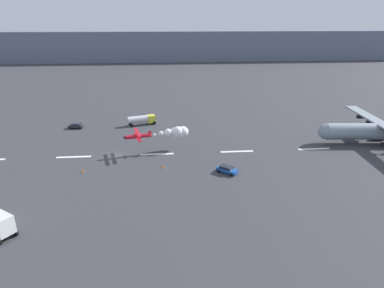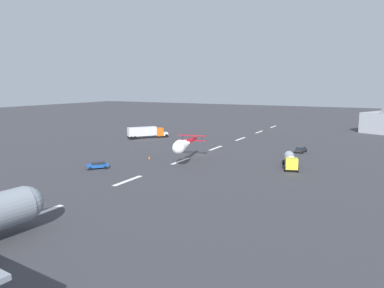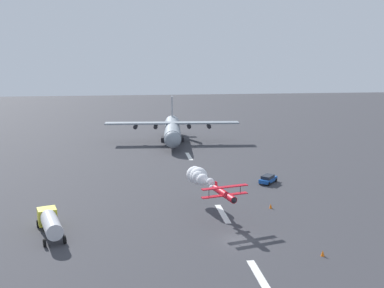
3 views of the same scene
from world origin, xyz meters
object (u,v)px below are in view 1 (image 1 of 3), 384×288
Objects in this scene: followme_car_yellow at (227,169)px; traffic_cone_near at (83,171)px; cargo_transport_plane at (376,131)px; fuel_tanker_truck at (142,119)px; airport_staff_sedan at (76,126)px; traffic_cone_far at (163,166)px; stunt_biplane_red at (173,132)px.

followme_car_yellow reaches higher than traffic_cone_near.
cargo_transport_plane is at bearing 8.75° from traffic_cone_near.
fuel_tanker_truck reaches higher than airport_staff_sedan.
traffic_cone_near is 1.00× the size of traffic_cone_far.
cargo_transport_plane is 8.26× the size of airport_staff_sedan.
stunt_biplane_red reaches higher than traffic_cone_far.
fuel_tanker_truck is 34.32m from traffic_cone_near.
traffic_cone_near is at bearing -149.87° from stunt_biplane_red.
cargo_transport_plane is 8.10× the size of followme_car_yellow.
stunt_biplane_red is 18.16m from followme_car_yellow.
fuel_tanker_truck is at bearing 100.92° from traffic_cone_far.
traffic_cone_near is (-71.39, -10.99, -3.12)m from cargo_transport_plane.
stunt_biplane_red is 11.59m from traffic_cone_far.
followme_car_yellow is at bearing -5.40° from traffic_cone_near.
fuel_tanker_truck reaches higher than traffic_cone_far.
cargo_transport_plane reaches higher than stunt_biplane_red.
traffic_cone_near is at bearing -171.25° from cargo_transport_plane.
cargo_transport_plane is 55.54m from traffic_cone_far.
fuel_tanker_truck is at bearing 118.84° from followme_car_yellow.
airport_staff_sedan is (-28.08, 19.44, -3.64)m from stunt_biplane_red.
stunt_biplane_red is at bearing -34.69° from airport_staff_sedan.
fuel_tanker_truck is at bearing 112.67° from stunt_biplane_red.
followme_car_yellow is at bearing -61.16° from fuel_tanker_truck.
followme_car_yellow is at bearing -161.39° from cargo_transport_plane.
followme_car_yellow is (19.51, -35.42, -0.92)m from fuel_tanker_truck.
traffic_cone_far is (-13.40, 3.75, -0.44)m from followme_car_yellow.
traffic_cone_far is at bearing -49.75° from airport_staff_sedan.
stunt_biplane_red reaches higher than fuel_tanker_truck.
followme_car_yellow is (-41.12, -13.85, -2.68)m from cargo_transport_plane.
followme_car_yellow is 5.97× the size of traffic_cone_near.
traffic_cone_far is at bearing -104.63° from stunt_biplane_red.
cargo_transport_plane reaches higher than traffic_cone_near.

